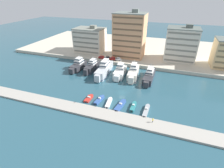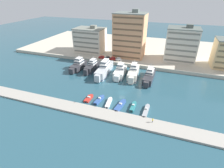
{
  "view_description": "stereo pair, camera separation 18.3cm",
  "coord_description": "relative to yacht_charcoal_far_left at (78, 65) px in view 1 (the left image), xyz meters",
  "views": [
    {
      "loc": [
        17.73,
        -64.43,
        40.2
      ],
      "look_at": [
        -5.41,
        1.56,
        2.5
      ],
      "focal_mm": 28.0,
      "sensor_mm": 36.0,
      "label": 1
    },
    {
      "loc": [
        17.9,
        -64.37,
        40.2
      ],
      "look_at": [
        -5.41,
        1.56,
        2.5
      ],
      "focal_mm": 28.0,
      "sensor_mm": 36.0,
      "label": 2
    }
  ],
  "objects": [
    {
      "name": "yacht_charcoal_far_left",
      "position": [
        0.0,
        0.0,
        0.0
      ],
      "size": [
        5.26,
        15.45,
        8.26
      ],
      "color": "#333338",
      "rests_on": "ground"
    },
    {
      "name": "bollard_east_mid",
      "position": [
        33.5,
        -31.55,
        -1.29
      ],
      "size": [
        0.2,
        0.2,
        0.61
      ],
      "color": "#2D2D33",
      "rests_on": "pier_dock"
    },
    {
      "name": "yacht_silver_mid_left",
      "position": [
        16.35,
        -1.16,
        0.43
      ],
      "size": [
        5.74,
        22.24,
        9.14
      ],
      "color": "silver",
      "rests_on": "ground"
    },
    {
      "name": "car_white_center_left",
      "position": [
        18.83,
        16.02,
        0.61
      ],
      "size": [
        4.21,
        2.15,
        1.8
      ],
      "color": "white",
      "rests_on": "quay_promenade"
    },
    {
      "name": "yacht_white_center_left",
      "position": [
        25.08,
        -0.62,
        0.04
      ],
      "size": [
        5.69,
        15.71,
        8.29
      ],
      "color": "white",
      "rests_on": "ground"
    },
    {
      "name": "car_black_left",
      "position": [
        11.76,
        15.88,
        0.61
      ],
      "size": [
        4.14,
        1.99,
        1.8
      ],
      "color": "black",
      "rests_on": "quay_promenade"
    },
    {
      "name": "car_red_mid_left",
      "position": [
        15.27,
        15.7,
        0.61
      ],
      "size": [
        4.21,
        2.15,
        1.8
      ],
      "color": "red",
      "rests_on": "quay_promenade"
    },
    {
      "name": "motorboat_blue_left",
      "position": [
        24.12,
        -26.43,
        -1.81
      ],
      "size": [
        2.37,
        7.26,
        1.55
      ],
      "color": "#33569E",
      "rests_on": "ground"
    },
    {
      "name": "apartment_block_far_left",
      "position": [
        -5.26,
        27.23,
        7.62
      ],
      "size": [
        19.98,
        13.71,
        17.86
      ],
      "color": "silver",
      "rests_on": "quay_promenade"
    },
    {
      "name": "yacht_ivory_center",
      "position": [
        31.99,
        0.67,
        0.23
      ],
      "size": [
        6.14,
        18.93,
        8.61
      ],
      "color": "silver",
      "rests_on": "ground"
    },
    {
      "name": "pier_dock",
      "position": [
        31.15,
        -34.4,
        -1.97
      ],
      "size": [
        120.0,
        6.22,
        0.71
      ],
      "primitive_type": "cube",
      "color": "#A8A399",
      "rests_on": "ground"
    },
    {
      "name": "motorboat_teal_center",
      "position": [
        38.39,
        -26.46,
        -1.77
      ],
      "size": [
        1.54,
        6.81,
        1.48
      ],
      "color": "teal",
      "rests_on": "ground"
    },
    {
      "name": "motorboat_red_far_left",
      "position": [
        19.49,
        -26.65,
        -1.93
      ],
      "size": [
        2.2,
        6.25,
        1.25
      ],
      "color": "red",
      "rests_on": "ground"
    },
    {
      "name": "yacht_charcoal_center_right",
      "position": [
        40.36,
        -0.07,
        -0.12
      ],
      "size": [
        4.51,
        18.98,
        7.87
      ],
      "color": "#333338",
      "rests_on": "ground"
    },
    {
      "name": "bollard_west",
      "position": [
        15.86,
        -31.55,
        -1.29
      ],
      "size": [
        0.2,
        0.2,
        0.61
      ],
      "color": "#2D2D33",
      "rests_on": "pier_dock"
    },
    {
      "name": "apartment_block_left",
      "position": [
        22.91,
        26.23,
        13.04
      ],
      "size": [
        18.96,
        14.51,
        28.7
      ],
      "color": "tan",
      "rests_on": "quay_promenade"
    },
    {
      "name": "ground_plane",
      "position": [
        31.15,
        -16.73,
        -2.32
      ],
      "size": [
        400.0,
        400.0,
        0.0
      ],
      "primitive_type": "plane",
      "color": "#285160"
    },
    {
      "name": "apartment_block_mid_left",
      "position": [
        53.82,
        29.42,
        9.42
      ],
      "size": [
        18.04,
        13.68,
        21.45
      ],
      "color": "silver",
      "rests_on": "quay_promenade"
    },
    {
      "name": "car_red_far_left",
      "position": [
        8.03,
        15.67,
        0.61
      ],
      "size": [
        4.19,
        2.11,
        1.8
      ],
      "color": "red",
      "rests_on": "quay_promenade"
    },
    {
      "name": "motorboat_white_mid_left",
      "position": [
        28.56,
        -27.11,
        -1.81
      ],
      "size": [
        2.3,
        7.63,
        1.02
      ],
      "color": "white",
      "rests_on": "ground"
    },
    {
      "name": "motorboat_grey_center_right",
      "position": [
        43.54,
        -27.42,
        -1.8
      ],
      "size": [
        1.74,
        8.49,
        1.55
      ],
      "color": "#9EA3A8",
      "rests_on": "ground"
    },
    {
      "name": "motorboat_blue_center_left",
      "position": [
        33.39,
        -27.31,
        -1.82
      ],
      "size": [
        2.88,
        8.73,
        1.39
      ],
      "color": "#33569E",
      "rests_on": "ground"
    },
    {
      "name": "bollard_west_mid",
      "position": [
        24.68,
        -31.55,
        -1.29
      ],
      "size": [
        0.2,
        0.2,
        0.61
      ],
      "color": "#2D2D33",
      "rests_on": "pier_dock"
    },
    {
      "name": "pedestrian_near_edge",
      "position": [
        46.7,
        -33.28,
        -0.62
      ],
      "size": [
        0.44,
        0.55,
        1.67
      ],
      "color": "#4C515B",
      "rests_on": "pier_dock"
    },
    {
      "name": "quay_promenade",
      "position": [
        31.15,
        47.45,
        -1.34
      ],
      "size": [
        180.0,
        70.0,
        1.96
      ],
      "primitive_type": "cube",
      "color": "beige",
      "rests_on": "ground"
    },
    {
      "name": "yacht_charcoal_left",
      "position": [
        8.24,
        0.71,
        0.06
      ],
      "size": [
        4.41,
        15.66,
        8.17
      ],
      "color": "#333338",
      "rests_on": "ground"
    }
  ]
}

